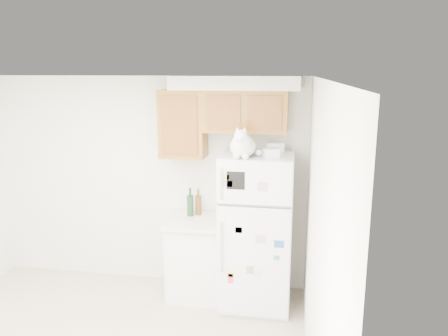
% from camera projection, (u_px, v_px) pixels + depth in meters
% --- Properties ---
extents(room_shell, '(3.84, 4.04, 2.52)m').
position_uv_depth(room_shell, '(87.00, 184.00, 3.46)').
color(room_shell, silver).
rests_on(room_shell, ground_plane).
extents(refrigerator, '(0.76, 0.78, 1.70)m').
position_uv_depth(refrigerator, '(256.00, 231.00, 4.75)').
color(refrigerator, white).
rests_on(refrigerator, ground_plane).
extents(base_counter, '(0.64, 0.64, 0.92)m').
position_uv_depth(base_counter, '(197.00, 257.00, 5.01)').
color(base_counter, white).
rests_on(base_counter, ground_plane).
extents(cat, '(0.32, 0.47, 0.33)m').
position_uv_depth(cat, '(243.00, 145.00, 4.36)').
color(cat, white).
rests_on(cat, refrigerator).
extents(storage_box_back, '(0.20, 0.16, 0.10)m').
position_uv_depth(storage_box_back, '(275.00, 147.00, 4.69)').
color(storage_box_back, white).
rests_on(storage_box_back, refrigerator).
extents(storage_box_front, '(0.18, 0.16, 0.09)m').
position_uv_depth(storage_box_front, '(271.00, 153.00, 4.38)').
color(storage_box_front, white).
rests_on(storage_box_front, refrigerator).
extents(bottle_green, '(0.08, 0.08, 0.33)m').
position_uv_depth(bottle_green, '(190.00, 202.00, 5.00)').
color(bottle_green, '#19381E').
rests_on(bottle_green, base_counter).
extents(bottle_amber, '(0.07, 0.07, 0.31)m').
position_uv_depth(bottle_amber, '(198.00, 202.00, 5.04)').
color(bottle_amber, '#593814').
rests_on(bottle_amber, base_counter).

